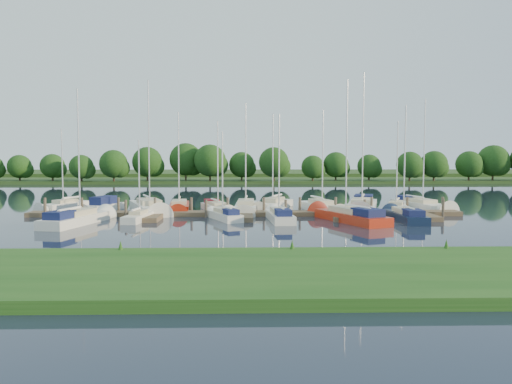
{
  "coord_description": "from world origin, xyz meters",
  "views": [
    {
      "loc": [
        -0.15,
        -38.1,
        5.49
      ],
      "look_at": [
        0.95,
        8.0,
        2.2
      ],
      "focal_mm": 35.0,
      "sensor_mm": 36.0,
      "label": 1
    }
  ],
  "objects_px": {
    "motorboat": "(102,207)",
    "sailboat_n_5": "(246,209)",
    "sailboat_s_2": "(224,216)",
    "dock": "(246,214)",
    "sailboat_n_0": "(65,206)"
  },
  "relations": [
    {
      "from": "sailboat_n_5",
      "to": "sailboat_s_2",
      "type": "bearing_deg",
      "value": 74.33
    },
    {
      "from": "sailboat_n_0",
      "to": "motorboat",
      "type": "bearing_deg",
      "value": 179.44
    },
    {
      "from": "motorboat",
      "to": "sailboat_n_5",
      "type": "distance_m",
      "value": 14.57
    },
    {
      "from": "motorboat",
      "to": "dock",
      "type": "bearing_deg",
      "value": 179.64
    },
    {
      "from": "motorboat",
      "to": "sailboat_n_5",
      "type": "relative_size",
      "value": 0.55
    },
    {
      "from": "sailboat_n_0",
      "to": "sailboat_n_5",
      "type": "xyz_separation_m",
      "value": [
        19.0,
        -3.43,
        0.01
      ]
    },
    {
      "from": "sailboat_n_0",
      "to": "sailboat_s_2",
      "type": "xyz_separation_m",
      "value": [
        17.09,
        -9.42,
        0.04
      ]
    },
    {
      "from": "sailboat_n_5",
      "to": "sailboat_s_2",
      "type": "relative_size",
      "value": 1.39
    },
    {
      "from": "sailboat_n_0",
      "to": "sailboat_s_2",
      "type": "bearing_deg",
      "value": 175.81
    },
    {
      "from": "motorboat",
      "to": "sailboat_n_0",
      "type": "bearing_deg",
      "value": -6.35
    },
    {
      "from": "sailboat_n_5",
      "to": "sailboat_s_2",
      "type": "distance_m",
      "value": 6.28
    },
    {
      "from": "motorboat",
      "to": "sailboat_n_5",
      "type": "height_order",
      "value": "sailboat_n_5"
    },
    {
      "from": "sailboat_s_2",
      "to": "sailboat_n_5",
      "type": "bearing_deg",
      "value": 49.55
    },
    {
      "from": "sailboat_n_5",
      "to": "dock",
      "type": "bearing_deg",
      "value": 91.93
    },
    {
      "from": "dock",
      "to": "motorboat",
      "type": "relative_size",
      "value": 6.59
    }
  ]
}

